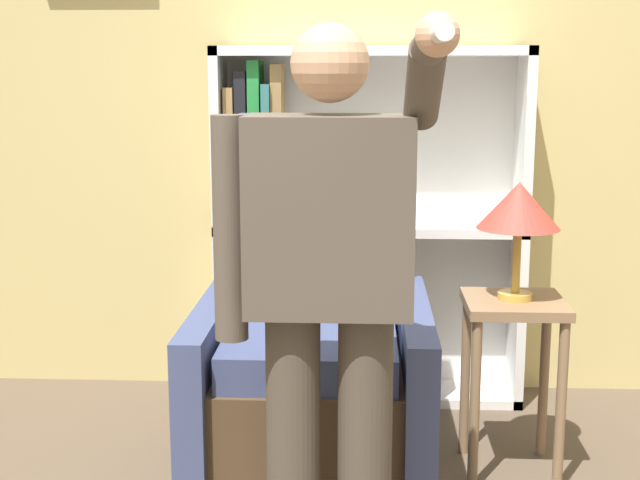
{
  "coord_description": "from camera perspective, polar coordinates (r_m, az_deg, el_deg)",
  "views": [
    {
      "loc": [
        0.01,
        -1.96,
        1.45
      ],
      "look_at": [
        -0.13,
        0.67,
        0.94
      ],
      "focal_mm": 50.0,
      "sensor_mm": 36.0,
      "label": 1
    }
  ],
  "objects": [
    {
      "name": "side_table",
      "position": [
        3.27,
        12.25,
        -6.33
      ],
      "size": [
        0.35,
        0.35,
        0.65
      ],
      "color": "#846647",
      "rests_on": "ground_plane"
    },
    {
      "name": "table_lamp",
      "position": [
        3.17,
        12.59,
        1.98
      ],
      "size": [
        0.29,
        0.29,
        0.42
      ],
      "color": "gold",
      "rests_on": "side_table"
    },
    {
      "name": "person_standing",
      "position": [
        2.36,
        0.56,
        -2.7
      ],
      "size": [
        0.59,
        0.78,
        1.57
      ],
      "color": "#473D33",
      "rests_on": "ground_plane"
    },
    {
      "name": "armchair",
      "position": [
        3.22,
        -0.38,
        -8.41
      ],
      "size": [
        0.81,
        0.94,
        1.29
      ],
      "color": "#4C3823",
      "rests_on": "ground_plane"
    },
    {
      "name": "wall_back",
      "position": [
        3.99,
        2.7,
        10.22
      ],
      "size": [
        8.0,
        0.11,
        2.8
      ],
      "color": "tan",
      "rests_on": "ground_plane"
    },
    {
      "name": "bookcase",
      "position": [
        3.9,
        0.83,
        0.71
      ],
      "size": [
        1.34,
        0.28,
        1.54
      ],
      "color": "white",
      "rests_on": "ground_plane"
    }
  ]
}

